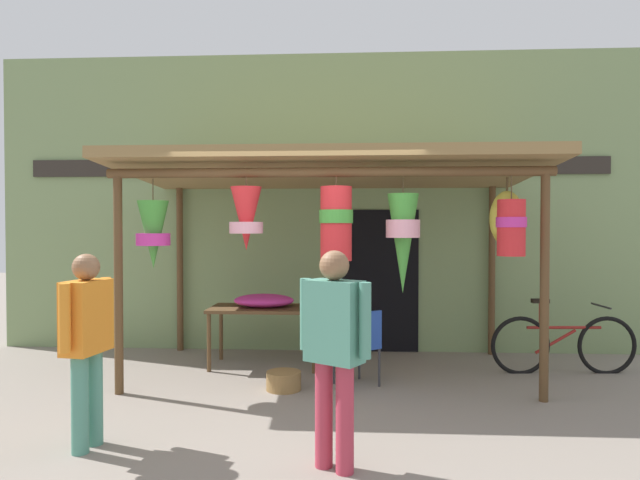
% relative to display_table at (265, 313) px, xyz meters
% --- Properties ---
extents(ground_plane, '(30.00, 30.00, 0.00)m').
position_rel_display_table_xyz_m(ground_plane, '(0.55, -1.29, -0.67)').
color(ground_plane, gray).
extents(shop_facade, '(9.06, 0.29, 4.20)m').
position_rel_display_table_xyz_m(shop_facade, '(0.55, 1.04, 1.43)').
color(shop_facade, '#7A9360').
rests_on(shop_facade, ground_plane).
extents(market_stall_canopy, '(4.87, 2.55, 2.57)m').
position_rel_display_table_xyz_m(market_stall_canopy, '(0.87, -0.44, 1.55)').
color(market_stall_canopy, brown).
rests_on(market_stall_canopy, ground_plane).
extents(display_table, '(1.38, 0.72, 0.75)m').
position_rel_display_table_xyz_m(display_table, '(0.00, 0.00, 0.00)').
color(display_table, brown).
rests_on(display_table, ground_plane).
extents(flower_heap_on_table, '(0.76, 0.53, 0.16)m').
position_rel_display_table_xyz_m(flower_heap_on_table, '(-0.00, -0.00, 0.16)').
color(flower_heap_on_table, '#D13399').
rests_on(flower_heap_on_table, display_table).
extents(folding_chair, '(0.56, 0.56, 0.84)m').
position_rel_display_table_xyz_m(folding_chair, '(1.19, -0.84, -0.17)').
color(folding_chair, '#2347A8').
rests_on(folding_chair, ground_plane).
extents(wicker_basket_by_table, '(0.38, 0.38, 0.20)m').
position_rel_display_table_xyz_m(wicker_basket_by_table, '(0.36, -0.99, -0.57)').
color(wicker_basket_by_table, olive).
rests_on(wicker_basket_by_table, ground_plane).
extents(parked_bicycle, '(1.75, 0.44, 0.92)m').
position_rel_display_table_xyz_m(parked_bicycle, '(3.63, -0.13, -0.32)').
color(parked_bicycle, black).
rests_on(parked_bicycle, ground_plane).
extents(vendor_in_orange, '(0.52, 0.40, 1.58)m').
position_rel_display_table_xyz_m(vendor_in_orange, '(0.96, -2.91, 0.26)').
color(vendor_in_orange, '#B23347').
rests_on(vendor_in_orange, ground_plane).
extents(customer_foreground, '(0.28, 0.59, 1.54)m').
position_rel_display_table_xyz_m(customer_foreground, '(-0.99, -2.64, 0.23)').
color(customer_foreground, '#4C8E7A').
rests_on(customer_foreground, ground_plane).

